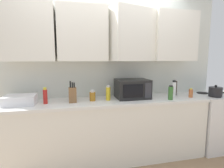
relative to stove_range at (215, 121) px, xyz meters
The scene contains 14 objects.
wall_back_with_cabinets 2.15m from the stove_range, behind, with size 3.72×0.52×2.60m.
counter_run 1.81m from the stove_range, behind, with size 2.85×0.63×0.90m.
stove_range is the anchor object (origin of this frame).
kettle 0.57m from the stove_range, 140.53° to the right, with size 0.19×0.19×0.17m.
microwave 1.57m from the stove_range, behind, with size 0.48×0.37×0.28m.
dish_rack 3.03m from the stove_range, behind, with size 0.38×0.30×0.12m, color silver.
knife_block 2.39m from the stove_range, behind, with size 0.10×0.12×0.29m.
bottle_soy_dark 0.92m from the stove_range, behind, with size 0.07×0.07×0.26m.
bottle_white_jar 1.01m from the stove_range, behind, with size 0.06×0.06×0.26m.
bottle_red_sauce 2.73m from the stove_range, behind, with size 0.06×0.06×0.22m.
bottle_green_oil 1.11m from the stove_range, behind, with size 0.07×0.07×0.21m.
bottle_yellow_mustard 1.91m from the stove_range, behind, with size 0.06×0.06×0.21m.
bottle_spice_jar 0.77m from the stove_range, behind, with size 0.06×0.06×0.14m.
bottle_amber_vinegar 2.12m from the stove_range, behind, with size 0.08×0.08×0.15m.
Camera 1 is at (-0.53, -2.77, 1.49)m, focal length 28.85 mm.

